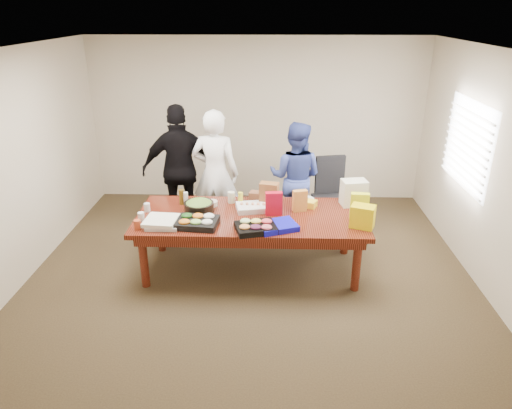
{
  "coord_description": "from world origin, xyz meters",
  "views": [
    {
      "loc": [
        0.23,
        -5.22,
        3.11
      ],
      "look_at": [
        0.06,
        0.1,
        0.85
      ],
      "focal_mm": 32.83,
      "sensor_mm": 36.0,
      "label": 1
    }
  ],
  "objects_px": {
    "person_center": "(215,174)",
    "office_chair": "(330,197)",
    "person_right": "(295,177)",
    "salad_bowl": "(199,207)",
    "sheet_cake": "(253,207)",
    "conference_table": "(251,242)"
  },
  "relations": [
    {
      "from": "person_right",
      "to": "salad_bowl",
      "type": "xyz_separation_m",
      "value": [
        -1.25,
        -1.12,
        -0.01
      ]
    },
    {
      "from": "conference_table",
      "to": "salad_bowl",
      "type": "relative_size",
      "value": 7.56
    },
    {
      "from": "person_right",
      "to": "salad_bowl",
      "type": "relative_size",
      "value": 4.4
    },
    {
      "from": "sheet_cake",
      "to": "person_right",
      "type": "bearing_deg",
      "value": 50.26
    },
    {
      "from": "office_chair",
      "to": "person_right",
      "type": "bearing_deg",
      "value": 163.55
    },
    {
      "from": "person_right",
      "to": "salad_bowl",
      "type": "height_order",
      "value": "person_right"
    },
    {
      "from": "office_chair",
      "to": "person_right",
      "type": "xyz_separation_m",
      "value": [
        -0.52,
        0.05,
        0.29
      ]
    },
    {
      "from": "office_chair",
      "to": "salad_bowl",
      "type": "relative_size",
      "value": 2.84
    },
    {
      "from": "sheet_cake",
      "to": "conference_table",
      "type": "bearing_deg",
      "value": -106.11
    },
    {
      "from": "conference_table",
      "to": "office_chair",
      "type": "height_order",
      "value": "office_chair"
    },
    {
      "from": "person_center",
      "to": "person_right",
      "type": "bearing_deg",
      "value": -162.75
    },
    {
      "from": "person_center",
      "to": "salad_bowl",
      "type": "bearing_deg",
      "value": 92.25
    },
    {
      "from": "person_center",
      "to": "sheet_cake",
      "type": "bearing_deg",
      "value": 131.18
    },
    {
      "from": "office_chair",
      "to": "person_center",
      "type": "bearing_deg",
      "value": 173.51
    },
    {
      "from": "person_center",
      "to": "office_chair",
      "type": "bearing_deg",
      "value": -167.22
    },
    {
      "from": "person_center",
      "to": "person_right",
      "type": "xyz_separation_m",
      "value": [
        1.14,
        0.18,
        -0.1
      ]
    },
    {
      "from": "person_right",
      "to": "sheet_cake",
      "type": "height_order",
      "value": "person_right"
    },
    {
      "from": "person_center",
      "to": "sheet_cake",
      "type": "height_order",
      "value": "person_center"
    },
    {
      "from": "sheet_cake",
      "to": "salad_bowl",
      "type": "relative_size",
      "value": 1.07
    },
    {
      "from": "conference_table",
      "to": "sheet_cake",
      "type": "relative_size",
      "value": 7.08
    },
    {
      "from": "sheet_cake",
      "to": "salad_bowl",
      "type": "distance_m",
      "value": 0.67
    },
    {
      "from": "conference_table",
      "to": "salad_bowl",
      "type": "xyz_separation_m",
      "value": [
        -0.65,
        0.09,
        0.43
      ]
    }
  ]
}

